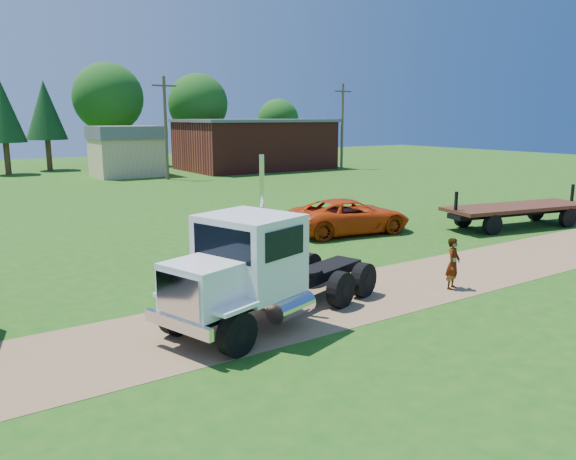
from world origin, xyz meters
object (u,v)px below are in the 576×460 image
flatbed_trailer (516,210)px  orange_pickup (349,216)px  white_semi_tractor (253,270)px  spectator_a (453,264)px

flatbed_trailer → orange_pickup: bearing=166.8°
white_semi_tractor → flatbed_trailer: (18.06, 4.51, -0.67)m
white_semi_tractor → orange_pickup: 12.90m
orange_pickup → flatbed_trailer: 8.76m
spectator_a → orange_pickup: bearing=50.4°
orange_pickup → flatbed_trailer: flatbed_trailer is taller
orange_pickup → flatbed_trailer: size_ratio=0.73×
orange_pickup → spectator_a: bearing=170.3°
flatbed_trailer → spectator_a: size_ratio=4.83×
orange_pickup → flatbed_trailer: (8.01, -3.54, 0.03)m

